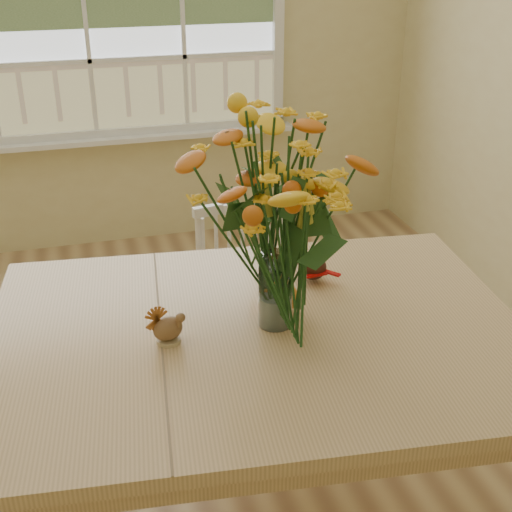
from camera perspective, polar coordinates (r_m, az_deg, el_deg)
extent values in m
cube|color=#976F49|center=(2.67, -7.94, -18.67)|extent=(4.00, 4.50, 0.01)
cube|color=beige|center=(4.18, -14.03, 18.28)|extent=(4.00, 0.02, 2.70)
cube|color=white|center=(4.25, -13.02, 9.34)|extent=(2.42, 0.12, 0.03)
cube|color=tan|center=(1.97, 0.16, -6.52)|extent=(1.64, 1.25, 0.04)
cube|color=tan|center=(2.01, 0.16, -8.20)|extent=(1.51, 1.12, 0.10)
cylinder|color=tan|center=(2.59, -16.76, -9.89)|extent=(0.07, 0.07, 0.78)
cylinder|color=tan|center=(2.73, 12.65, -7.27)|extent=(0.07, 0.07, 0.78)
cube|color=white|center=(2.78, -0.65, -5.65)|extent=(0.43, 0.42, 0.05)
cube|color=white|center=(2.81, -1.12, -0.19)|extent=(0.39, 0.09, 0.44)
cylinder|color=white|center=(2.77, -3.34, -11.11)|extent=(0.03, 0.03, 0.38)
cylinder|color=white|center=(3.00, -3.91, -7.87)|extent=(0.03, 0.03, 0.38)
cylinder|color=white|center=(2.81, 2.89, -10.54)|extent=(0.03, 0.03, 0.38)
cylinder|color=white|center=(3.04, 1.81, -7.40)|extent=(0.03, 0.03, 0.38)
cylinder|color=white|center=(1.93, 1.64, -2.86)|extent=(0.10, 0.10, 0.22)
ellipsoid|color=orange|center=(2.02, 2.02, -3.55)|extent=(0.11, 0.11, 0.09)
cylinder|color=#CCB78C|center=(1.92, -7.30, -6.96)|extent=(0.07, 0.07, 0.01)
ellipsoid|color=brown|center=(1.90, -7.36, -6.01)|extent=(0.10, 0.08, 0.07)
ellipsoid|color=#38160F|center=(2.21, 4.73, -1.03)|extent=(0.09, 0.09, 0.08)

